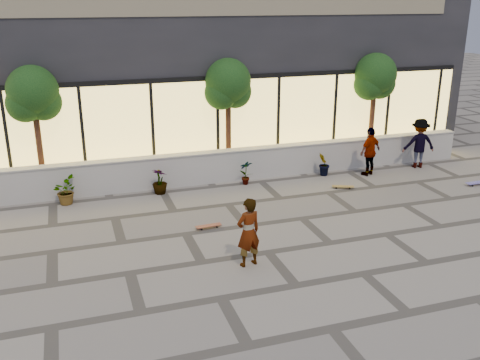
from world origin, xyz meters
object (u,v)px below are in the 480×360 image
object	(u,v)px
skater_center	(248,232)
skater_right_near	(370,152)
tree_mideast	(228,87)
skateboard_center	(208,226)
tree_east	(375,79)
skater_right_far	(419,143)
skateboard_right_near	(343,186)
skateboard_right_far	(477,183)
tree_midwest	(33,97)

from	to	relation	value
skater_center	skater_right_near	bearing A→B (deg)	-154.61
tree_mideast	skateboard_center	bearing A→B (deg)	-113.57
tree_east	skater_right_far	size ratio (longest dim) A/B	2.23
skateboard_right_near	skateboard_right_far	distance (m)	4.43
skater_center	skateboard_center	world-z (taller)	skater_center
skateboard_right_near	skateboard_right_far	bearing A→B (deg)	9.83
skateboard_right_far	tree_east	bearing A→B (deg)	113.50
skater_right_far	skateboard_center	world-z (taller)	skater_right_far
tree_midwest	tree_east	xyz separation A→B (m)	(11.50, 0.00, 0.00)
skater_right_near	tree_east	bearing A→B (deg)	-143.24
tree_mideast	skater_center	bearing A→B (deg)	-103.18
tree_mideast	skateboard_right_far	world-z (taller)	tree_mideast
tree_mideast	skateboard_right_far	size ratio (longest dim) A/B	4.74
tree_east	skateboard_right_near	bearing A→B (deg)	-133.76
skater_right_far	skateboard_right_near	bearing A→B (deg)	31.09
skater_right_far	skater_center	bearing A→B (deg)	44.74
tree_midwest	skater_right_far	world-z (taller)	tree_midwest
tree_midwest	skater_center	world-z (taller)	tree_midwest
skateboard_right_near	tree_midwest	bearing A→B (deg)	-172.51
skater_right_near	skateboard_right_far	size ratio (longest dim) A/B	2.01
skater_center	skateboard_right_far	world-z (taller)	skater_center
tree_east	skater_right_near	world-z (taller)	tree_east
skater_right_near	skater_right_far	size ratio (longest dim) A/B	0.94
tree_midwest	skateboard_right_near	world-z (taller)	tree_midwest
tree_midwest	skateboard_right_near	size ratio (longest dim) A/B	5.60
skater_center	skateboard_right_far	size ratio (longest dim) A/B	1.96
skater_right_near	skateboard_right_near	xyz separation A→B (m)	(-1.50, -0.96, -0.76)
skater_center	skater_right_far	size ratio (longest dim) A/B	0.92
tree_midwest	skateboard_center	bearing A→B (deg)	-45.87
skater_center	tree_east	bearing A→B (deg)	-150.73
skater_center	skateboard_right_near	distance (m)	6.03
skater_right_near	skateboard_right_near	world-z (taller)	skater_right_near
skateboard_right_far	tree_mideast	bearing A→B (deg)	150.68
tree_mideast	tree_east	xyz separation A→B (m)	(5.50, 0.00, 0.00)
tree_midwest	tree_east	distance (m)	11.50
tree_mideast	tree_east	distance (m)	5.50
tree_mideast	skateboard_right_far	xyz separation A→B (m)	(7.30, -3.66, -2.90)
skateboard_right_near	skateboard_right_far	world-z (taller)	skateboard_right_far
skater_right_far	skateboard_center	size ratio (longest dim) A/B	2.52
tree_mideast	skater_right_far	world-z (taller)	tree_mideast
tree_midwest	tree_mideast	xyz separation A→B (m)	(6.00, 0.00, 0.00)
tree_east	skateboard_right_near	xyz separation A→B (m)	(-2.50, -2.61, -2.92)
tree_midwest	skateboard_right_near	distance (m)	9.82
skater_center	tree_mideast	bearing A→B (deg)	-116.74
tree_midwest	skateboard_center	world-z (taller)	tree_midwest
skateboard_right_near	skateboard_center	bearing A→B (deg)	-137.52
tree_east	skateboard_center	size ratio (longest dim) A/B	5.62
tree_midwest	skateboard_center	xyz separation A→B (m)	(4.14, -4.27, -2.92)
tree_east	skateboard_right_far	size ratio (longest dim) A/B	4.74
skater_right_near	skater_right_far	bearing A→B (deg)	164.64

